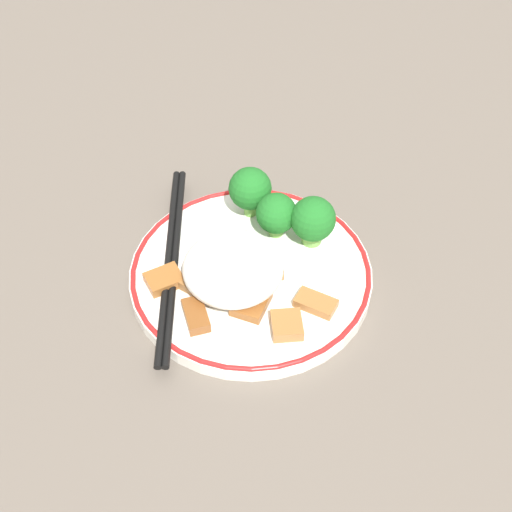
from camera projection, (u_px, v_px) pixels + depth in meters
The scene contains 15 objects.
ground_plane at pixel (256, 280), 0.68m from camera, with size 3.00×3.00×0.00m, color #665B51.
plate at pixel (256, 274), 0.68m from camera, with size 0.23×0.23×0.02m.
rice_mound at pixel (238, 268), 0.65m from camera, with size 0.09×0.09×0.04m.
broccoli_back_left at pixel (318, 220), 0.68m from camera, with size 0.04×0.04×0.05m.
broccoli_back_center at pixel (281, 214), 0.69m from camera, with size 0.04×0.04×0.05m.
broccoli_back_right at pixel (256, 189), 0.70m from camera, with size 0.04×0.04×0.06m.
meat_near_front at pixel (213, 252), 0.68m from camera, with size 0.04×0.04×0.01m.
meat_near_left at pixel (321, 303), 0.64m from camera, with size 0.04×0.04×0.01m.
meat_near_right at pixel (292, 325), 0.62m from camera, with size 0.03×0.03×0.01m.
meat_near_back at pixel (201, 315), 0.63m from camera, with size 0.04×0.03×0.01m.
meat_on_rice_edge at pixel (170, 280), 0.66m from camera, with size 0.04×0.04×0.01m.
meat_mid_left at pixel (273, 263), 0.67m from camera, with size 0.03×0.03×0.01m.
meat_mid_right at pixel (252, 303), 0.64m from camera, with size 0.04×0.04×0.01m.
meat_far_scatter at pixel (204, 286), 0.65m from camera, with size 0.03×0.04×0.01m.
chopsticks at pixel (177, 259), 0.68m from camera, with size 0.25×0.01×0.01m.
Camera 1 is at (-0.45, 0.00, 0.52)m, focal length 50.00 mm.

